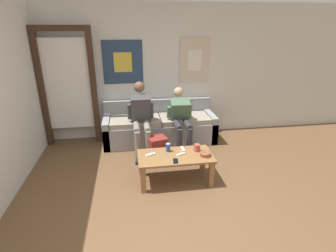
# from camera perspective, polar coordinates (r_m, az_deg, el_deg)

# --- Properties ---
(ground_plane) EXTENTS (18.00, 18.00, 0.00)m
(ground_plane) POSITION_cam_1_polar(r_m,az_deg,el_deg) (3.21, 1.85, -21.06)
(ground_plane) COLOR brown
(wall_back) EXTENTS (10.00, 0.07, 2.55)m
(wall_back) POSITION_cam_1_polar(r_m,az_deg,el_deg) (5.21, -3.65, 11.50)
(wall_back) COLOR silver
(wall_back) RESTS_ON ground_plane
(door_frame) EXTENTS (1.00, 0.10, 2.15)m
(door_frame) POSITION_cam_1_polar(r_m,az_deg,el_deg) (5.10, -21.07, 9.04)
(door_frame) COLOR #382319
(door_frame) RESTS_ON ground_plane
(couch) EXTENTS (2.13, 0.75, 0.77)m
(couch) POSITION_cam_1_polar(r_m,az_deg,el_deg) (5.12, -1.83, -0.25)
(couch) COLOR gray
(couch) RESTS_ON ground_plane
(coffee_table) EXTENTS (1.07, 0.55, 0.42)m
(coffee_table) POSITION_cam_1_polar(r_m,az_deg,el_deg) (3.79, 1.58, -7.41)
(coffee_table) COLOR olive
(coffee_table) RESTS_ON ground_plane
(person_seated_adult) EXTENTS (0.47, 0.86, 1.22)m
(person_seated_adult) POSITION_cam_1_polar(r_m,az_deg,el_deg) (4.61, -5.92, 2.28)
(person_seated_adult) COLOR gray
(person_seated_adult) RESTS_ON ground_plane
(person_seated_teen) EXTENTS (0.47, 0.89, 1.09)m
(person_seated_teen) POSITION_cam_1_polar(r_m,az_deg,el_deg) (4.71, 2.80, 1.94)
(person_seated_teen) COLOR #2D2D33
(person_seated_teen) RESTS_ON ground_plane
(backpack) EXTENTS (0.35, 0.34, 0.41)m
(backpack) POSITION_cam_1_polar(r_m,az_deg,el_deg) (4.41, -2.26, -5.13)
(backpack) COLOR maroon
(backpack) RESTS_ON ground_plane
(ceramic_bowl) EXTENTS (0.16, 0.16, 0.06)m
(ceramic_bowl) POSITION_cam_1_polar(r_m,az_deg,el_deg) (3.76, 8.08, -6.02)
(ceramic_bowl) COLOR brown
(ceramic_bowl) RESTS_ON coffee_table
(pillar_candle) EXTENTS (0.09, 0.09, 0.12)m
(pillar_candle) POSITION_cam_1_polar(r_m,az_deg,el_deg) (3.87, 6.34, -4.72)
(pillar_candle) COLOR #B24C42
(pillar_candle) RESTS_ON coffee_table
(drink_can_blue) EXTENTS (0.07, 0.07, 0.12)m
(drink_can_blue) POSITION_cam_1_polar(r_m,az_deg,el_deg) (3.83, 0.02, -4.70)
(drink_can_blue) COLOR #28479E
(drink_can_blue) RESTS_ON coffee_table
(game_controller_near_left) EXTENTS (0.04, 0.15, 0.03)m
(game_controller_near_left) POSITION_cam_1_polar(r_m,az_deg,el_deg) (3.91, 3.22, -5.02)
(game_controller_near_left) COLOR white
(game_controller_near_left) RESTS_ON coffee_table
(game_controller_near_right) EXTENTS (0.14, 0.09, 0.03)m
(game_controller_near_right) POSITION_cam_1_polar(r_m,az_deg,el_deg) (3.76, 2.83, -6.16)
(game_controller_near_right) COLOR white
(game_controller_near_right) RESTS_ON coffee_table
(game_controller_far_center) EXTENTS (0.15, 0.09, 0.03)m
(game_controller_far_center) POSITION_cam_1_polar(r_m,az_deg,el_deg) (3.75, -3.82, -6.24)
(game_controller_far_center) COLOR white
(game_controller_far_center) RESTS_ON coffee_table
(cell_phone) EXTENTS (0.08, 0.14, 0.01)m
(cell_phone) POSITION_cam_1_polar(r_m,az_deg,el_deg) (3.59, 1.65, -7.61)
(cell_phone) COLOR black
(cell_phone) RESTS_ON coffee_table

